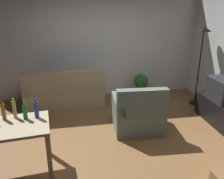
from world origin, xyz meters
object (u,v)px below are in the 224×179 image
at_px(torchiere_lamp, 202,45).
at_px(desk, 4,134).
at_px(bottle_amber, 3,112).
at_px(bottle_squat, 14,109).
at_px(tv_stand, 219,111).
at_px(bottle_blue, 36,109).
at_px(tv, 223,90).
at_px(couch, 65,94).
at_px(bottle_green, 25,112).
at_px(armchair, 138,114).
at_px(potted_plant, 141,84).

bearing_deg(torchiere_lamp, desk, -154.31).
height_order(bottle_amber, bottle_squat, bottle_squat).
distance_m(tv_stand, bottle_squat, 3.83).
bearing_deg(bottle_blue, tv, 11.71).
distance_m(torchiere_lamp, bottle_blue, 3.83).
bearing_deg(tv_stand, tv, -90.00).
bearing_deg(bottle_amber, couch, 68.78).
relative_size(torchiere_lamp, desk, 1.43).
xyz_separation_m(tv_stand, desk, (-3.84, -0.90, 0.41)).
xyz_separation_m(torchiere_lamp, bottle_green, (-3.56, -1.67, -0.54)).
xyz_separation_m(couch, bottle_squat, (-0.66, -2.00, 0.59)).
bearing_deg(desk, bottle_green, 26.89).
bearing_deg(couch, bottle_blue, 80.26).
xyz_separation_m(torchiere_lamp, armchair, (-1.69, -0.94, -1.09)).
height_order(couch, tv, same).
height_order(couch, bottle_amber, bottle_amber).
relative_size(bottle_green, bottle_blue, 0.88).
relative_size(couch, torchiere_lamp, 0.98).
bearing_deg(tv, tv_stand, 90.00).
distance_m(potted_plant, armchair, 1.74).
relative_size(desk, bottle_squat, 4.27).
distance_m(couch, bottle_green, 2.20).
relative_size(torchiere_lamp, bottle_squat, 6.10).
xyz_separation_m(tv, bottle_green, (-3.57, -0.72, 0.17)).
relative_size(tv_stand, tv, 1.83).
bearing_deg(desk, tv, 7.07).
distance_m(bottle_green, bottle_blue, 0.15).
bearing_deg(bottle_amber, tv_stand, 10.26).
xyz_separation_m(armchair, bottle_blue, (-1.72, -0.71, 0.57)).
bearing_deg(tv_stand, couch, 66.24).
distance_m(desk, potted_plant, 3.73).
bearing_deg(bottle_amber, armchair, 18.08).
distance_m(torchiere_lamp, potted_plant, 1.73).
bearing_deg(bottle_green, bottle_squat, 154.48).
height_order(tv_stand, armchair, armchair).
bearing_deg(armchair, potted_plant, -104.78).
height_order(tv, torchiere_lamp, torchiere_lamp).
distance_m(bottle_squat, bottle_green, 0.17).
relative_size(tv_stand, torchiere_lamp, 0.61).
bearing_deg(bottle_squat, bottle_green, -25.52).
relative_size(tv, potted_plant, 1.05).
height_order(desk, bottle_squat, bottle_squat).
distance_m(torchiere_lamp, armchair, 2.22).
bearing_deg(tv_stand, bottle_squat, 99.95).
bearing_deg(armchair, bottle_squat, 21.62).
height_order(potted_plant, armchair, armchair).
bearing_deg(potted_plant, tv_stand, -55.35).
bearing_deg(desk, bottle_blue, 18.42).
relative_size(torchiere_lamp, bottle_amber, 6.48).
bearing_deg(tv, armchair, 89.76).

